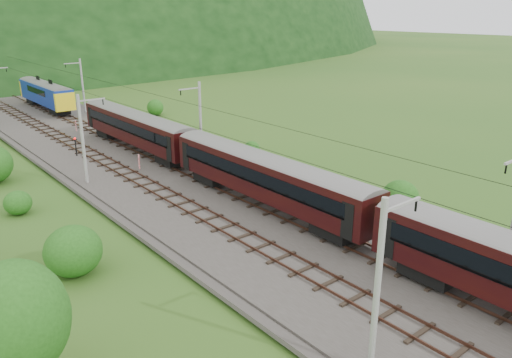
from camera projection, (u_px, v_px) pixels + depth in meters
ground at (446, 321)px, 25.65m from camera, size 600.00×600.00×0.00m
railbed at (308, 250)px, 32.92m from camera, size 14.00×220.00×0.30m
track_left at (281, 257)px, 31.41m from camera, size 2.40×220.00×0.27m
track_right at (333, 237)px, 34.29m from camera, size 2.40×220.00×0.27m
catenary_left at (83, 137)px, 43.93m from camera, size 2.54×192.28×8.00m
catenary_right at (200, 119)px, 51.28m from camera, size 2.54×192.28×8.00m
overhead_wires at (312, 148)px, 30.68m from camera, size 4.83×198.00×0.03m
train at (385, 213)px, 30.37m from camera, size 2.86×137.62×4.97m
hazard_post_near at (139, 162)px, 48.82m from camera, size 0.16×0.16×1.47m
hazard_post_far at (76, 126)px, 64.03m from camera, size 0.15×0.15×1.39m
signal at (76, 145)px, 53.06m from camera, size 0.22×0.22×2.03m
vegetation_left at (49, 253)px, 27.30m from camera, size 12.72×146.46×6.77m
vegetation_right at (507, 227)px, 33.87m from camera, size 7.04×97.49×2.63m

